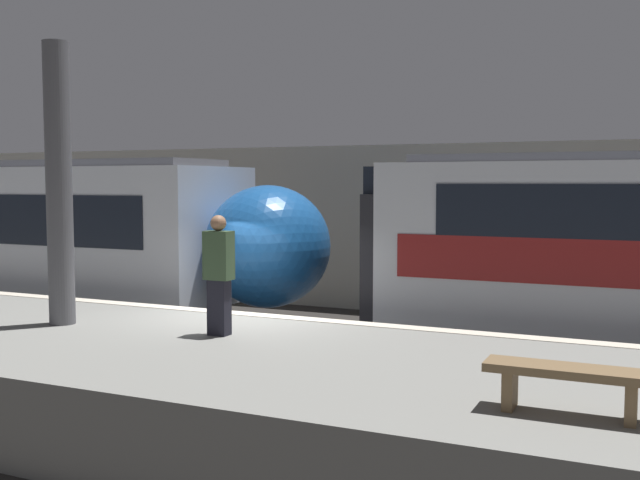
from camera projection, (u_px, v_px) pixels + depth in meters
ground_plane at (249, 378)px, 12.23m from camera, size 120.00×120.00×0.00m
platform at (163, 379)px, 10.09m from camera, size 40.00×4.64×1.09m
station_rear_barrier at (390, 229)px, 18.39m from camera, size 50.00×0.15×4.11m
support_pillar_near at (59, 184)px, 11.03m from camera, size 0.38×0.38×4.16m
person_waiting at (219, 272)px, 10.29m from camera, size 0.38×0.24×1.66m
platform_bench at (569, 379)px, 6.76m from camera, size 1.50×0.40×0.45m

